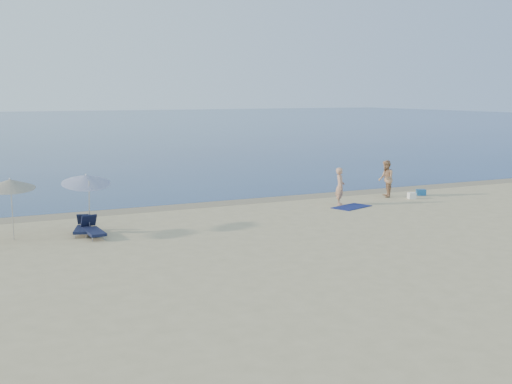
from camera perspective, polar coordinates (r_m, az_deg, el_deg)
sea at (r=109.27m, az=-18.38°, el=5.67°), size 240.00×160.00×0.01m
wet_sand_strip at (r=31.29m, az=0.71°, el=-0.69°), size 240.00×1.60×0.00m
person_left at (r=29.98m, az=7.48°, el=0.50°), size 0.70×0.76×1.75m
person_right at (r=32.66m, az=11.48°, el=1.17°), size 1.04×1.12×1.85m
beach_towel at (r=29.60m, az=8.48°, el=-1.31°), size 2.07×1.59×0.03m
white_bag at (r=32.49m, az=13.68°, el=-0.32°), size 0.42×0.38×0.30m
blue_cooler at (r=33.72m, az=14.46°, el=-0.02°), size 0.49×0.40×0.31m
umbrella_near at (r=24.62m, az=-14.88°, el=1.10°), size 1.89×1.92×2.37m
umbrella_far at (r=24.12m, az=-21.02°, el=0.68°), size 1.87×1.89×2.32m
lounger_left at (r=24.58m, az=-15.18°, el=-3.07°), size 0.92×1.60×0.67m
lounger_right at (r=24.01m, az=-14.27°, el=-3.26°), size 0.63×1.69×0.74m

